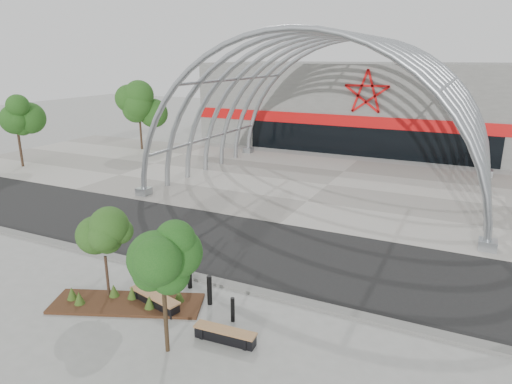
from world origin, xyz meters
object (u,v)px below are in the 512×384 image
(street_tree_0, at_px, (103,239))
(bollard_2, at_px, (190,275))
(bench_0, at_px, (155,301))
(bench_1, at_px, (225,335))
(street_tree_1, at_px, (162,268))

(street_tree_0, relative_size, bollard_2, 2.95)
(bench_0, distance_m, bollard_2, 1.77)
(bench_0, bearing_deg, bench_1, -12.34)
(street_tree_1, xyz_separation_m, bollard_2, (-1.60, 3.62, -2.24))
(street_tree_1, distance_m, bench_0, 3.75)
(street_tree_0, distance_m, bench_0, 2.89)
(street_tree_1, height_order, bench_0, street_tree_1)
(bench_0, bearing_deg, bollard_2, 78.22)
(street_tree_1, distance_m, bench_1, 3.15)
(bench_0, xyz_separation_m, bollard_2, (0.36, 1.71, 0.32))
(street_tree_1, bearing_deg, bollard_2, 113.82)
(street_tree_0, height_order, street_tree_1, street_tree_1)
(street_tree_0, xyz_separation_m, bench_1, (5.24, -0.48, -2.15))
(bench_1, bearing_deg, bollard_2, 140.50)
(street_tree_0, distance_m, street_tree_1, 4.26)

